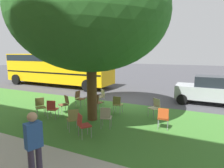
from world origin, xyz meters
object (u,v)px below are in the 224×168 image
Objects in this scene: chair_1 at (97,101)px; chair_5 at (83,124)px; chair_2 at (106,116)px; chair_10 at (117,103)px; chair_9 at (79,97)px; pedestrian_0 at (34,144)px; chair_4 at (101,95)px; chair_8 at (163,117)px; chair_3 at (52,108)px; chair_6 at (40,106)px; chair_7 at (65,103)px; chair_11 at (155,106)px; school_bus at (58,66)px; chair_0 at (73,118)px; parked_car at (210,90)px; street_tree at (91,14)px.

chair_5 is at bearing 110.66° from chair_1.
chair_2 is 1.97m from chair_10.
chair_9 is 0.52× the size of pedestrian_0.
chair_4 and chair_8 have the same top height.
chair_3 is 1.00× the size of chair_4.
chair_8 is (-5.56, -0.88, 0.00)m from chair_6.
chair_3 and chair_7 have the same top height.
school_bus reaches higher than chair_11.
chair_4 is at bearing -77.06° from chair_0.
parked_car reaches higher than chair_11.
chair_4 is 6.37m from parked_car.
pedestrian_0 is at bearing 121.91° from chair_7.
chair_1 and chair_10 have the same top height.
chair_6 is at bearing 42.34° from chair_1.
chair_4 is at bearing -103.81° from chair_3.
chair_5 is 1.00× the size of chair_8.
parked_car reaches higher than chair_10.
chair_4 is 1.00× the size of chair_7.
chair_1 is 0.52× the size of pedestrian_0.
chair_7 is at bearing -43.20° from chair_0.
chair_1 is at bearing 3.91° from chair_10.
chair_6 and chair_9 have the same top height.
street_tree is at bearing -164.85° from chair_6.
chair_9 is at bearing -13.00° from chair_1.
chair_11 is (-4.14, -2.27, 0.00)m from chair_3.
chair_5 is at bearing 110.30° from chair_4.
chair_9 is (-0.70, -2.16, 0.00)m from chair_6.
pedestrian_0 is (2.09, 4.39, 0.41)m from chair_8.
school_bus reaches higher than chair_7.
street_tree is at bearing 61.44° from chair_10.
chair_2 is 1.00× the size of chair_10.
street_tree is 7.92× the size of chair_6.
pedestrian_0 is at bearing 116.03° from chair_9.
chair_4 is (0.88, -2.47, -4.04)m from street_tree.
chair_8 is at bearing 156.66° from chair_10.
chair_3 is at bearing 175.24° from chair_6.
chair_10 is at bearing -148.52° from chair_6.
chair_10 is 5.77m from parked_car.
parked_car reaches higher than chair_2.
chair_5 is at bearing 126.87° from chair_9.
chair_9 is at bearing -58.72° from chair_0.
chair_5 is (-1.56, 4.22, 0.00)m from chair_4.
chair_5 is 1.00× the size of chair_11.
chair_0 and chair_1 have the same top height.
chair_2 and chair_7 have the same top height.
chair_3 is 1.00× the size of chair_8.
street_tree is at bearing 109.92° from chair_1.
chair_2 is 3.54m from chair_9.
chair_8 is at bearing 165.32° from chair_9.
school_bus is at bearing -45.99° from chair_0.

